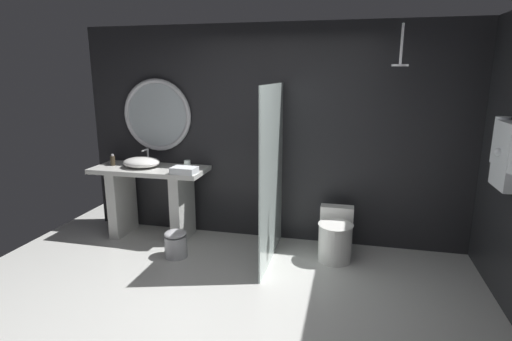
# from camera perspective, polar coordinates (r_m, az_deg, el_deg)

# --- Properties ---
(ground_plane) EXTENTS (5.76, 5.76, 0.00)m
(ground_plane) POSITION_cam_1_polar(r_m,az_deg,el_deg) (3.68, -3.75, -20.12)
(ground_plane) COLOR silver
(back_wall_panel) EXTENTS (4.80, 0.10, 2.60)m
(back_wall_panel) POSITION_cam_1_polar(r_m,az_deg,el_deg) (4.96, 2.48, 4.98)
(back_wall_panel) COLOR #232326
(back_wall_panel) RESTS_ON ground_plane
(vanity_counter) EXTENTS (1.41, 0.59, 0.90)m
(vanity_counter) POSITION_cam_1_polar(r_m,az_deg,el_deg) (5.28, -14.45, -3.19)
(vanity_counter) COLOR silver
(vanity_counter) RESTS_ON ground_plane
(vessel_sink) EXTENTS (0.46, 0.38, 0.21)m
(vessel_sink) POSITION_cam_1_polar(r_m,az_deg,el_deg) (5.21, -15.74, 1.12)
(vessel_sink) COLOR white
(vessel_sink) RESTS_ON vanity_counter
(tumbler_cup) EXTENTS (0.08, 0.08, 0.11)m
(tumbler_cup) POSITION_cam_1_polar(r_m,az_deg,el_deg) (5.02, -9.60, 0.85)
(tumbler_cup) COLOR silver
(tumbler_cup) RESTS_ON vanity_counter
(soap_dispenser) EXTENTS (0.06, 0.06, 0.15)m
(soap_dispenser) POSITION_cam_1_polar(r_m,az_deg,el_deg) (5.43, -19.43, 1.35)
(soap_dispenser) COLOR #3D3323
(soap_dispenser) RESTS_ON vanity_counter
(round_wall_mirror) EXTENTS (0.91, 0.06, 0.91)m
(round_wall_mirror) POSITION_cam_1_polar(r_m,az_deg,el_deg) (5.34, -13.68, 7.54)
(round_wall_mirror) COLOR silver
(shower_glass_panel) EXTENTS (0.02, 1.21, 1.93)m
(shower_glass_panel) POSITION_cam_1_polar(r_m,az_deg,el_deg) (4.38, 2.24, -0.66)
(shower_glass_panel) COLOR silver
(shower_glass_panel) RESTS_ON ground_plane
(rain_shower_head) EXTENTS (0.16, 0.16, 0.40)m
(rain_shower_head) POSITION_cam_1_polar(r_m,az_deg,el_deg) (4.33, 19.58, 14.50)
(rain_shower_head) COLOR silver
(hanging_bathrobe) EXTENTS (0.20, 0.56, 0.63)m
(hanging_bathrobe) POSITION_cam_1_polar(r_m,az_deg,el_deg) (4.02, 31.79, 2.23)
(hanging_bathrobe) COLOR silver
(toilet) EXTENTS (0.39, 0.54, 0.55)m
(toilet) POSITION_cam_1_polar(r_m,az_deg,el_deg) (4.69, 11.06, -9.05)
(toilet) COLOR white
(toilet) RESTS_ON ground_plane
(waste_bin) EXTENTS (0.25, 0.25, 0.31)m
(waste_bin) POSITION_cam_1_polar(r_m,az_deg,el_deg) (4.76, -11.18, -10.00)
(waste_bin) COLOR silver
(waste_bin) RESTS_ON ground_plane
(folded_hand_towel) EXTENTS (0.30, 0.21, 0.08)m
(folded_hand_towel) POSITION_cam_1_polar(r_m,az_deg,el_deg) (4.78, -10.03, 0.02)
(folded_hand_towel) COLOR white
(folded_hand_towel) RESTS_ON vanity_counter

